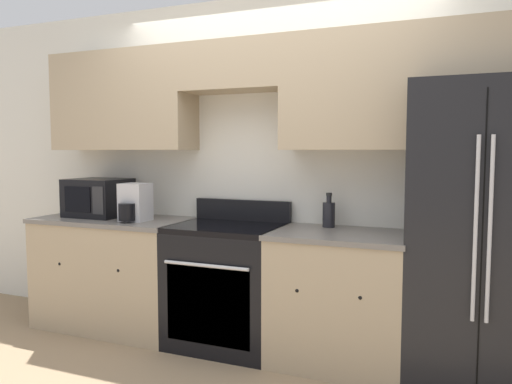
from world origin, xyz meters
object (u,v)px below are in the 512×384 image
at_px(bottle, 329,214).
at_px(microwave, 98,198).
at_px(oven_range, 227,285).
at_px(refrigerator, 480,235).

bearing_deg(bottle, microwave, -175.56).
height_order(oven_range, microwave, microwave).
bearing_deg(refrigerator, oven_range, -177.62).
distance_m(refrigerator, microwave, 2.89).
height_order(refrigerator, bottle, refrigerator).
relative_size(oven_range, refrigerator, 0.57).
bearing_deg(microwave, refrigerator, 0.46).
relative_size(refrigerator, microwave, 4.00).
height_order(microwave, bottle, microwave).
bearing_deg(oven_range, bottle, 15.40).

